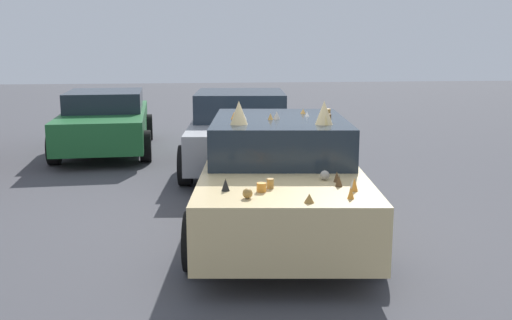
% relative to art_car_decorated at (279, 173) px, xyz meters
% --- Properties ---
extents(ground_plane, '(60.00, 60.00, 0.00)m').
position_rel_art_car_decorated_xyz_m(ground_plane, '(-0.04, 0.01, -0.72)').
color(ground_plane, '#47474C').
extents(art_car_decorated, '(4.73, 2.47, 1.68)m').
position_rel_art_car_decorated_xyz_m(art_car_decorated, '(0.00, 0.00, 0.00)').
color(art_car_decorated, '#D8BC7F').
rests_on(art_car_decorated, ground).
extents(parked_sedan_far_right, '(4.21, 2.35, 1.45)m').
position_rel_art_car_decorated_xyz_m(parked_sedan_far_right, '(3.69, 0.16, 0.02)').
color(parked_sedan_far_right, gray).
rests_on(parked_sedan_far_right, ground).
extents(parked_sedan_far_left, '(4.62, 2.15, 1.32)m').
position_rel_art_car_decorated_xyz_m(parked_sedan_far_left, '(5.95, 2.95, -0.04)').
color(parked_sedan_far_left, '#1E602D').
rests_on(parked_sedan_far_left, ground).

